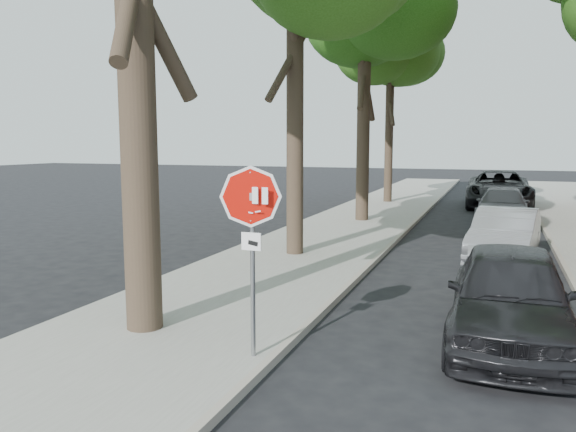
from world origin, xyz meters
name	(u,v)px	position (x,y,z in m)	size (l,w,h in m)	color
ground	(302,371)	(0.00, 0.00, 0.00)	(120.00, 120.00, 0.00)	black
sidewalk_left	(346,228)	(-2.50, 12.00, 0.06)	(4.00, 55.00, 0.12)	gray
curb_left	(405,232)	(-0.45, 12.00, 0.07)	(0.12, 55.00, 0.13)	#9E9384
curb_right	(549,239)	(3.95, 12.00, 0.07)	(0.12, 55.00, 0.13)	#9E9384
stop_sign	(252,224)	(-0.70, -0.03, 1.95)	(0.76, 0.34, 2.61)	gray
tree_mid_b	(366,5)	(-2.42, 14.12, 8.00)	(5.88, 5.46, 10.36)	black
tree_far	(391,55)	(-2.72, 21.11, 7.21)	(5.29, 4.91, 9.33)	black
car_a	(510,295)	(2.60, 2.10, 0.74)	(1.76, 4.37, 1.49)	black
car_b	(505,236)	(2.60, 8.34, 0.68)	(1.43, 4.11, 1.35)	gray
car_c	(503,206)	(2.60, 15.63, 0.66)	(1.85, 4.56, 1.32)	#56555A
car_d	(499,189)	(2.47, 21.29, 0.86)	(2.84, 6.17, 1.71)	black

